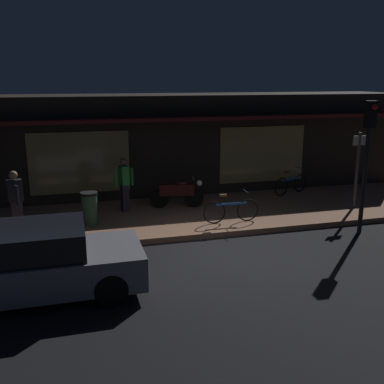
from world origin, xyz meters
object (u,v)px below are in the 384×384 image
at_px(person_photographer, 16,200).
at_px(sign_post, 357,166).
at_px(person_bystander, 124,184).
at_px(bicycle_extra, 291,184).
at_px(traffic_light_pole, 368,144).
at_px(parked_car_near, 34,262).
at_px(trash_bin, 90,208).
at_px(bicycle_parked, 231,210).
at_px(motorcycle, 178,192).

height_order(person_photographer, sign_post, sign_post).
distance_m(person_photographer, person_bystander, 3.22).
bearing_deg(bicycle_extra, traffic_light_pole, -87.62).
bearing_deg(parked_car_near, trash_bin, 72.31).
height_order(traffic_light_pole, parked_car_near, traffic_light_pole).
height_order(bicycle_parked, trash_bin, trash_bin).
height_order(trash_bin, traffic_light_pole, traffic_light_pole).
xyz_separation_m(person_bystander, traffic_light_pole, (6.12, -3.24, 1.45)).
distance_m(bicycle_extra, person_bystander, 6.01).
xyz_separation_m(bicycle_parked, trash_bin, (-3.90, 0.88, 0.11)).
distance_m(motorcycle, parked_car_near, 6.28).
height_order(trash_bin, parked_car_near, parked_car_near).
bearing_deg(motorcycle, trash_bin, -159.73).
height_order(bicycle_parked, person_bystander, person_bystander).
distance_m(bicycle_extra, sign_post, 2.58).
distance_m(trash_bin, traffic_light_pole, 7.77).
height_order(bicycle_parked, person_photographer, person_photographer).
relative_size(bicycle_extra, trash_bin, 1.67).
bearing_deg(trash_bin, bicycle_parked, -12.75).
height_order(person_bystander, sign_post, sign_post).
height_order(sign_post, parked_car_near, sign_post).
distance_m(bicycle_parked, traffic_light_pole, 4.08).
relative_size(sign_post, trash_bin, 2.58).
height_order(bicycle_extra, trash_bin, trash_bin).
height_order(bicycle_extra, parked_car_near, parked_car_near).
relative_size(trash_bin, traffic_light_pole, 0.26).
bearing_deg(trash_bin, traffic_light_pole, -17.05).
bearing_deg(traffic_light_pole, person_bystander, 152.06).
xyz_separation_m(person_photographer, sign_post, (10.11, -0.30, 0.48)).
bearing_deg(traffic_light_pole, motorcycle, 143.76).
distance_m(bicycle_parked, bicycle_extra, 4.03).
relative_size(trash_bin, parked_car_near, 0.23).
bearing_deg(person_photographer, person_bystander, 21.57).
xyz_separation_m(person_bystander, trash_bin, (-1.10, -1.03, -0.41)).
bearing_deg(person_photographer, sign_post, -1.71).
height_order(bicycle_extra, sign_post, sign_post).
distance_m(motorcycle, bicycle_extra, 4.31).
height_order(person_bystander, traffic_light_pole, traffic_light_pole).
relative_size(bicycle_extra, sign_post, 0.65).
height_order(motorcycle, person_bystander, person_bystander).
relative_size(bicycle_parked, traffic_light_pole, 0.46).
distance_m(bicycle_extra, person_photographer, 9.14).
xyz_separation_m(bicycle_extra, person_bystander, (-5.96, -0.60, 0.52)).
distance_m(person_photographer, traffic_light_pole, 9.46).
bearing_deg(parked_car_near, person_bystander, 64.46).
xyz_separation_m(bicycle_parked, sign_post, (4.31, 0.43, 1.00)).
xyz_separation_m(bicycle_parked, bicycle_extra, (3.15, 2.51, 0.00)).
distance_m(bicycle_extra, traffic_light_pole, 4.32).
distance_m(bicycle_parked, parked_car_near, 5.90).
bearing_deg(sign_post, person_bystander, 168.20).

